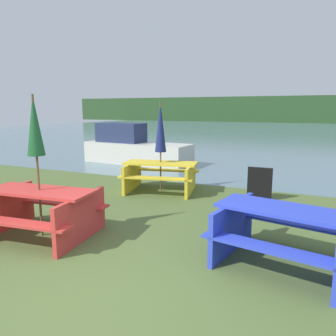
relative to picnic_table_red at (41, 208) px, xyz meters
name	(u,v)px	position (x,y,z in m)	size (l,w,h in m)	color
ground_plane	(80,299)	(1.79, -1.24, -0.47)	(60.00, 60.00, 0.00)	#516633
water	(290,131)	(1.79, 29.63, -0.47)	(60.00, 50.00, 0.00)	slate
far_treeline	(301,109)	(1.79, 49.63, 1.53)	(80.00, 1.60, 4.00)	#284723
picnic_table_red	(41,208)	(0.00, 0.00, 0.00)	(1.95, 1.57, 0.78)	red
picnic_table_blue	(284,231)	(3.74, 0.55, 0.01)	(1.98, 1.69, 0.79)	blue
picnic_table_yellow	(161,173)	(0.51, 3.51, -0.01)	(2.06, 1.72, 0.74)	yellow
umbrella_darkgreen	(35,127)	(0.00, 0.00, 1.33)	(0.27, 0.27, 2.30)	brown
umbrella_navy	(160,128)	(0.51, 3.51, 1.15)	(0.28, 0.28, 2.25)	brown
boat	(134,148)	(-2.34, 7.07, 0.10)	(4.32, 1.67, 1.53)	beige
signboard	(260,184)	(2.93, 3.73, -0.09)	(0.55, 0.08, 0.75)	black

